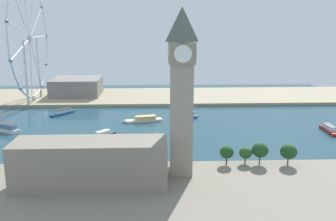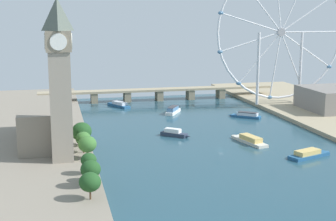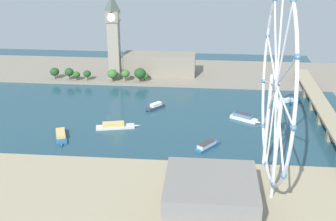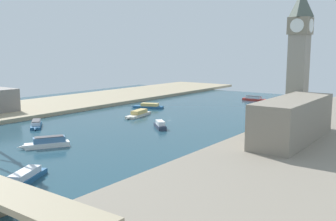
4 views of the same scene
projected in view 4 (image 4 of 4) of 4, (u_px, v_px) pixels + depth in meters
name	position (u px, v px, depth m)	size (l,w,h in m)	color
ground_plane	(169.00, 117.00, 303.27)	(415.76, 415.76, 0.00)	#234756
riverbank_left	(335.00, 136.00, 231.23)	(90.00, 520.00, 3.00)	gray
riverbank_right	(67.00, 103.00, 374.84)	(90.00, 520.00, 3.00)	tan
clock_tower	(299.00, 56.00, 249.99)	(14.08, 14.08, 86.94)	gray
parliament_block	(293.00, 120.00, 211.10)	(22.00, 75.27, 23.22)	gray
tree_row_embankment	(282.00, 110.00, 268.17)	(12.92, 103.00, 14.51)	#513823
tour_boat_0	(47.00, 143.00, 209.29)	(17.82, 25.72, 5.96)	white
tour_boat_1	(36.00, 124.00, 264.55)	(23.90, 20.11, 4.68)	#235684
tour_boat_2	(254.00, 99.00, 401.11)	(29.29, 7.33, 5.07)	#B22D28
tour_boat_3	(23.00, 178.00, 153.07)	(18.27, 30.70, 4.68)	#235684
tour_boat_4	(148.00, 106.00, 350.87)	(31.28, 16.67, 4.55)	#235684
tour_boat_5	(138.00, 114.00, 307.96)	(14.11, 36.48, 4.90)	beige
tour_boat_6	(160.00, 125.00, 260.63)	(18.82, 17.22, 5.29)	#2D384C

